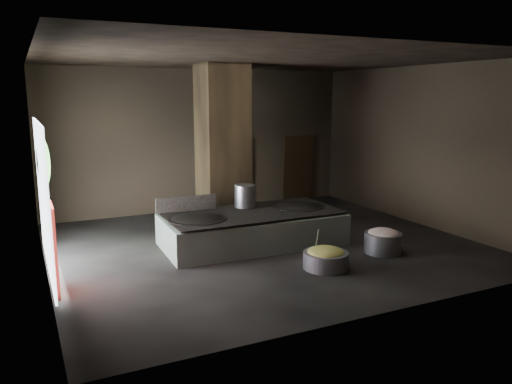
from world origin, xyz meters
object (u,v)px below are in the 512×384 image
meat_basin (383,243)px  hearth_platform (252,229)px  wok_right (298,209)px  stock_pot (245,196)px  veg_basin (326,260)px  wok_left (197,222)px  cook (245,192)px

meat_basin → hearth_platform: bearing=142.2°
wok_right → meat_basin: (1.15, -1.99, -0.51)m
hearth_platform → wok_right: wok_right is taller
stock_pot → veg_basin: 3.05m
meat_basin → wok_left: bearing=154.4°
stock_pot → meat_basin: (2.45, -2.49, -0.89)m
wok_left → cook: (2.30, 2.35, 0.12)m
hearth_platform → stock_pot: (0.05, 0.55, 0.75)m
hearth_platform → cook: cook is taller
hearth_platform → veg_basin: bearing=-71.7°
hearth_platform → wok_right: (1.35, 0.05, 0.37)m
wok_right → stock_pot: stock_pot is taller
wok_left → wok_right: 2.80m
cook → meat_basin: bearing=103.5°
wok_right → wok_left: bearing=-178.0°
stock_pot → cook: 1.94m
wok_right → meat_basin: bearing=-60.0°
wok_right → cook: bearing=102.5°
cook → wok_left: bearing=37.8°
cook → hearth_platform: bearing=61.9°
hearth_platform → wok_right: bearing=4.1°
meat_basin → wok_right: bearing=120.0°
wok_left → wok_right: (2.80, 0.10, 0.00)m
hearth_platform → veg_basin: (0.67, -2.28, -0.20)m
wok_right → veg_basin: bearing=-106.2°
wok_left → cook: bearing=45.6°
hearth_platform → wok_left: size_ratio=3.17×
stock_pot → veg_basin: size_ratio=0.59×
veg_basin → wok_left: bearing=133.5°
wok_right → cook: size_ratio=0.74×
wok_left → wok_right: wok_left is taller
hearth_platform → veg_basin: 2.39m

